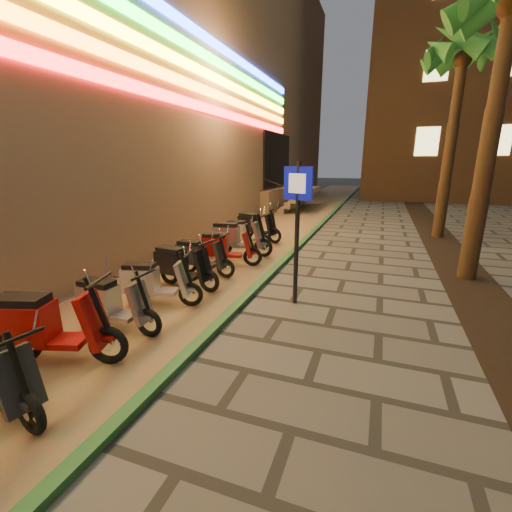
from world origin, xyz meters
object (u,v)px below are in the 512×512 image
at_px(pedestrian_sign, 297,215).
at_px(scooter_7, 153,282).
at_px(scooter_13, 255,225).
at_px(scooter_5, 45,326).
at_px(scooter_11, 235,237).
at_px(scooter_10, 224,247).
at_px(scooter_6, 110,303).
at_px(scooter_8, 180,265).
at_px(scooter_12, 243,232).
at_px(scooter_9, 199,256).

distance_m(pedestrian_sign, scooter_7, 3.04).
height_order(pedestrian_sign, scooter_13, pedestrian_sign).
height_order(pedestrian_sign, scooter_5, pedestrian_sign).
relative_size(scooter_5, scooter_11, 0.99).
bearing_deg(pedestrian_sign, scooter_13, 136.89).
height_order(pedestrian_sign, scooter_10, pedestrian_sign).
relative_size(scooter_5, scooter_6, 1.17).
xyz_separation_m(scooter_7, scooter_10, (0.15, 2.89, 0.02)).
height_order(scooter_8, scooter_12, scooter_8).
relative_size(scooter_7, scooter_8, 0.95).
xyz_separation_m(scooter_7, scooter_11, (0.02, 3.93, 0.08)).
distance_m(scooter_8, scooter_13, 4.99).
relative_size(scooter_6, scooter_10, 0.95).
bearing_deg(scooter_9, scooter_10, 76.36).
bearing_deg(scooter_11, pedestrian_sign, -56.13).
relative_size(pedestrian_sign, scooter_12, 1.74).
distance_m(scooter_7, scooter_9, 1.98).
bearing_deg(scooter_8, scooter_11, 95.59).
bearing_deg(scooter_12, pedestrian_sign, -52.36).
distance_m(scooter_5, scooter_10, 5.06).
distance_m(scooter_6, scooter_7, 1.09).
relative_size(scooter_6, scooter_9, 1.00).
bearing_deg(scooter_8, scooter_9, 99.71).
height_order(scooter_5, scooter_13, scooter_5).
xyz_separation_m(scooter_6, scooter_13, (-0.09, 7.15, 0.06)).
xyz_separation_m(scooter_5, scooter_12, (-0.02, 7.22, -0.08)).
relative_size(pedestrian_sign, scooter_5, 1.51).
xyz_separation_m(pedestrian_sign, scooter_11, (-2.53, 2.89, -1.20)).
relative_size(scooter_8, scooter_11, 0.90).
relative_size(scooter_7, scooter_13, 0.89).
xyz_separation_m(scooter_10, scooter_11, (-0.13, 1.03, 0.05)).
xyz_separation_m(scooter_6, scooter_12, (-0.15, 6.15, 0.00)).
bearing_deg(scooter_12, scooter_9, -85.04).
distance_m(scooter_11, scooter_12, 1.16).
xyz_separation_m(scooter_6, scooter_9, (-0.07, 3.06, -0.00)).
bearing_deg(scooter_11, scooter_6, -98.04).
xyz_separation_m(scooter_11, scooter_13, (-0.15, 2.14, -0.02)).
xyz_separation_m(scooter_8, scooter_13, (-0.07, 4.99, 0.04)).
bearing_deg(pedestrian_sign, scooter_12, 143.04).
distance_m(scooter_10, scooter_13, 3.18).
bearing_deg(scooter_9, pedestrian_sign, -17.81).
bearing_deg(pedestrian_sign, scooter_10, 161.16).
height_order(scooter_9, scooter_10, scooter_10).
height_order(scooter_6, scooter_12, scooter_12).
relative_size(pedestrian_sign, scooter_10, 1.67).
height_order(scooter_7, scooter_10, scooter_10).
bearing_deg(scooter_7, scooter_11, 74.27).
relative_size(pedestrian_sign, scooter_13, 1.56).
distance_m(scooter_7, scooter_11, 3.93).
height_order(scooter_11, scooter_12, scooter_11).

